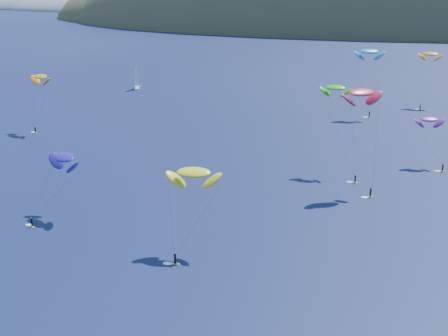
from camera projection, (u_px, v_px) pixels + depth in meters
island at (399, 36)px, 572.76m from camera, size 730.00×300.00×210.00m
headland at (30, 8)px, 852.31m from camera, size 460.00×250.00×60.00m
sailboat at (137, 87)px, 265.03m from camera, size 8.50×7.72×10.14m
kitesurfer_1 at (40, 77)px, 194.31m from camera, size 9.63×9.70×19.30m
kitesurfer_2 at (194, 173)px, 112.16m from camera, size 9.99×11.78×16.82m
kitesurfer_3 at (336, 88)px, 155.44m from camera, size 11.03×13.55×22.83m
kitesurfer_4 at (370, 51)px, 212.65m from camera, size 10.49×8.08×24.75m
kitesurfer_6 at (430, 119)px, 161.07m from camera, size 8.45×8.78×13.91m
kitesurfer_9 at (362, 93)px, 140.68m from camera, size 10.69×12.24×25.19m
kitesurfer_10 at (64, 157)px, 128.77m from camera, size 10.49×14.60×14.62m
kitesurfer_11 at (431, 54)px, 229.78m from camera, size 8.76×13.14×21.27m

